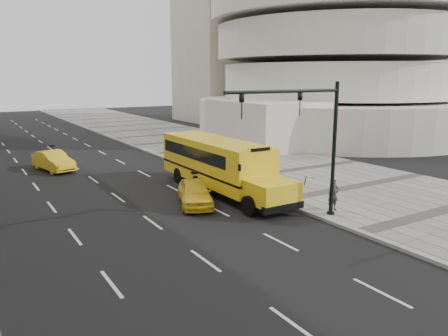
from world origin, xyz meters
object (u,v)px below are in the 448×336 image
school_bus (217,161)px  pedestrian (333,195)px  taxi_near (195,193)px  taxi_far (53,161)px  traffic_signal (312,134)px

school_bus → pedestrian: bearing=-68.4°
taxi_near → taxi_far: taxi_far is taller
traffic_signal → taxi_near: bearing=121.6°
school_bus → traffic_signal: bearing=-84.4°
taxi_far → pedestrian: 20.17m
school_bus → traffic_signal: 7.49m
taxi_far → traffic_signal: traffic_signal is taller
pedestrian → traffic_signal: size_ratio=0.25×
pedestrian → traffic_signal: 3.73m
pedestrian → taxi_near: bearing=151.5°
school_bus → taxi_near: bearing=-142.7°
taxi_near → school_bus: bearing=58.7°
school_bus → taxi_near: school_bus is taller
taxi_near → traffic_signal: traffic_signal is taller
taxi_near → traffic_signal: bearing=-36.9°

